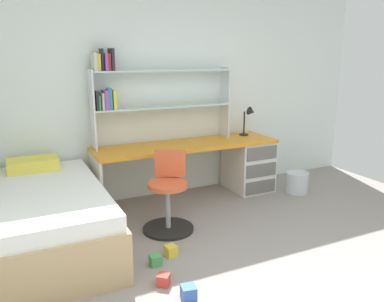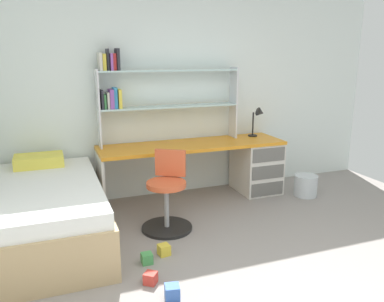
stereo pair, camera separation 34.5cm
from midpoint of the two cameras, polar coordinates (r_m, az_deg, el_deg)
name	(u,v)px [view 1 (the left image)]	position (r m, az deg, el deg)	size (l,w,h in m)	color
room_shell	(98,101)	(3.16, -16.71, 6.98)	(5.54, 6.48, 2.80)	silver
desk	(231,161)	(5.04, 3.71, -1.55)	(2.26, 0.62, 0.70)	orange
bookshelf_hutch	(143,90)	(4.63, -9.27, 8.72)	(1.72, 0.22, 1.11)	silver
desk_lamp	(250,116)	(5.18, 6.55, 5.04)	(0.20, 0.17, 0.38)	black
swivel_chair	(168,200)	(4.00, -5.96, -7.12)	(0.52, 0.52, 0.80)	black
bed_platform	(42,219)	(3.91, -23.45, -9.19)	(1.12, 1.85, 0.70)	tan
waste_bin	(297,182)	(5.22, 13.25, -4.51)	(0.29, 0.29, 0.27)	silver
toy_block_blue_0	(189,293)	(3.04, -3.97, -20.01)	(0.11, 0.11, 0.11)	#3860B7
toy_block_red_1	(163,280)	(3.21, -7.42, -18.22)	(0.09, 0.09, 0.09)	red
toy_block_yellow_2	(171,251)	(3.60, -5.94, -14.35)	(0.10, 0.10, 0.10)	gold
toy_block_green_3	(155,260)	(3.48, -8.31, -15.56)	(0.09, 0.09, 0.09)	#479E51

